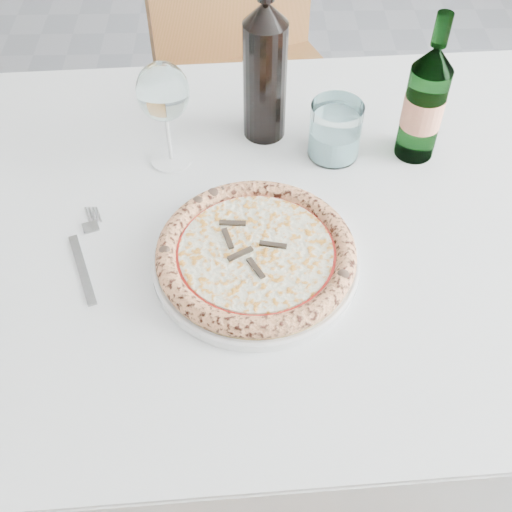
{
  "coord_description": "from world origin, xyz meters",
  "views": [
    {
      "loc": [
        0.18,
        -0.41,
        1.48
      ],
      "look_at": [
        0.2,
        0.2,
        0.78
      ],
      "focal_mm": 45.0,
      "sensor_mm": 36.0,
      "label": 1
    }
  ],
  "objects_px": {
    "tumbler": "(335,134)",
    "wine_bottle": "(265,70)",
    "chair_far": "(249,55)",
    "dining_table": "(255,252)",
    "plate": "(256,261)",
    "pizza": "(256,253)",
    "wine_glass": "(163,94)",
    "beer_bottle": "(425,103)"
  },
  "relations": [
    {
      "from": "dining_table",
      "to": "tumbler",
      "type": "height_order",
      "value": "tumbler"
    },
    {
      "from": "plate",
      "to": "wine_glass",
      "type": "height_order",
      "value": "wine_glass"
    },
    {
      "from": "plate",
      "to": "tumbler",
      "type": "height_order",
      "value": "tumbler"
    },
    {
      "from": "wine_glass",
      "to": "wine_bottle",
      "type": "bearing_deg",
      "value": 24.05
    },
    {
      "from": "pizza",
      "to": "tumbler",
      "type": "bearing_deg",
      "value": 60.91
    },
    {
      "from": "chair_far",
      "to": "plate",
      "type": "xyz_separation_m",
      "value": [
        -0.0,
        -0.92,
        0.23
      ]
    },
    {
      "from": "dining_table",
      "to": "tumbler",
      "type": "bearing_deg",
      "value": 47.21
    },
    {
      "from": "chair_far",
      "to": "wine_bottle",
      "type": "relative_size",
      "value": 3.09
    },
    {
      "from": "plate",
      "to": "wine_glass",
      "type": "xyz_separation_m",
      "value": [
        -0.14,
        0.24,
        0.13
      ]
    },
    {
      "from": "wine_glass",
      "to": "beer_bottle",
      "type": "distance_m",
      "value": 0.42
    },
    {
      "from": "chair_far",
      "to": "wine_glass",
      "type": "xyz_separation_m",
      "value": [
        -0.14,
        -0.68,
        0.36
      ]
    },
    {
      "from": "pizza",
      "to": "tumbler",
      "type": "distance_m",
      "value": 0.29
    },
    {
      "from": "chair_far",
      "to": "tumbler",
      "type": "distance_m",
      "value": 0.73
    },
    {
      "from": "wine_bottle",
      "to": "beer_bottle",
      "type": "bearing_deg",
      "value": -13.6
    },
    {
      "from": "dining_table",
      "to": "wine_glass",
      "type": "bearing_deg",
      "value": 135.03
    },
    {
      "from": "chair_far",
      "to": "beer_bottle",
      "type": "height_order",
      "value": "beer_bottle"
    },
    {
      "from": "plate",
      "to": "beer_bottle",
      "type": "relative_size",
      "value": 1.18
    },
    {
      "from": "dining_table",
      "to": "pizza",
      "type": "height_order",
      "value": "pizza"
    },
    {
      "from": "dining_table",
      "to": "chair_far",
      "type": "xyz_separation_m",
      "value": [
        0.0,
        0.82,
        -0.14
      ]
    },
    {
      "from": "dining_table",
      "to": "beer_bottle",
      "type": "relative_size",
      "value": 5.93
    },
    {
      "from": "plate",
      "to": "wine_bottle",
      "type": "distance_m",
      "value": 0.33
    },
    {
      "from": "wine_bottle",
      "to": "tumbler",
      "type": "bearing_deg",
      "value": -27.51
    },
    {
      "from": "chair_far",
      "to": "wine_glass",
      "type": "height_order",
      "value": "wine_glass"
    },
    {
      "from": "plate",
      "to": "beer_bottle",
      "type": "distance_m",
      "value": 0.39
    },
    {
      "from": "tumbler",
      "to": "pizza",
      "type": "bearing_deg",
      "value": -119.09
    },
    {
      "from": "dining_table",
      "to": "wine_glass",
      "type": "xyz_separation_m",
      "value": [
        -0.14,
        0.14,
        0.22
      ]
    },
    {
      "from": "pizza",
      "to": "chair_far",
      "type": "bearing_deg",
      "value": 89.85
    },
    {
      "from": "chair_far",
      "to": "pizza",
      "type": "distance_m",
      "value": 0.95
    },
    {
      "from": "plate",
      "to": "chair_far",
      "type": "bearing_deg",
      "value": 89.85
    },
    {
      "from": "dining_table",
      "to": "wine_bottle",
      "type": "distance_m",
      "value": 0.3
    },
    {
      "from": "beer_bottle",
      "to": "pizza",
      "type": "bearing_deg",
      "value": -138.27
    },
    {
      "from": "pizza",
      "to": "beer_bottle",
      "type": "height_order",
      "value": "beer_bottle"
    },
    {
      "from": "pizza",
      "to": "tumbler",
      "type": "xyz_separation_m",
      "value": [
        0.14,
        0.25,
        0.02
      ]
    },
    {
      "from": "beer_bottle",
      "to": "chair_far",
      "type": "bearing_deg",
      "value": 112.43
    },
    {
      "from": "chair_far",
      "to": "dining_table",
      "type": "bearing_deg",
      "value": -90.17
    },
    {
      "from": "tumbler",
      "to": "wine_bottle",
      "type": "relative_size",
      "value": 0.33
    },
    {
      "from": "dining_table",
      "to": "plate",
      "type": "xyz_separation_m",
      "value": [
        0.0,
        -0.1,
        0.09
      ]
    },
    {
      "from": "wine_glass",
      "to": "tumbler",
      "type": "relative_size",
      "value": 1.9
    },
    {
      "from": "dining_table",
      "to": "wine_glass",
      "type": "height_order",
      "value": "wine_glass"
    },
    {
      "from": "wine_glass",
      "to": "beer_bottle",
      "type": "relative_size",
      "value": 0.73
    },
    {
      "from": "tumbler",
      "to": "wine_bottle",
      "type": "xyz_separation_m",
      "value": [
        -0.12,
        0.06,
        0.09
      ]
    },
    {
      "from": "chair_far",
      "to": "pizza",
      "type": "xyz_separation_m",
      "value": [
        -0.0,
        -0.92,
        0.25
      ]
    }
  ]
}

